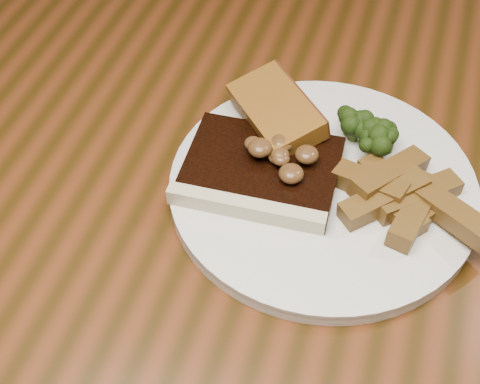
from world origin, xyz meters
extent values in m
cube|color=#522610|center=(0.00, 0.00, 0.73)|extent=(1.60, 0.90, 0.04)
cube|color=black|center=(-0.09, 0.68, 0.44)|extent=(0.53, 0.53, 0.04)
cylinder|color=black|center=(0.12, 0.81, 0.21)|extent=(0.04, 0.04, 0.42)
cylinder|color=black|center=(-0.22, 0.90, 0.21)|extent=(0.04, 0.04, 0.42)
cylinder|color=black|center=(0.03, 0.47, 0.21)|extent=(0.04, 0.04, 0.42)
cylinder|color=black|center=(-0.30, 0.56, 0.21)|extent=(0.04, 0.04, 0.42)
cylinder|color=white|center=(0.09, 0.04, 0.76)|extent=(0.33, 0.33, 0.01)
cube|color=black|center=(0.03, 0.02, 0.77)|extent=(0.16, 0.12, 0.02)
cube|color=beige|center=(0.03, -0.03, 0.77)|extent=(0.15, 0.02, 0.02)
cube|color=#886118|center=(0.02, 0.09, 0.77)|extent=(0.12, 0.12, 0.02)
camera|label=1|loc=(0.14, -0.41, 1.27)|focal=50.00mm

